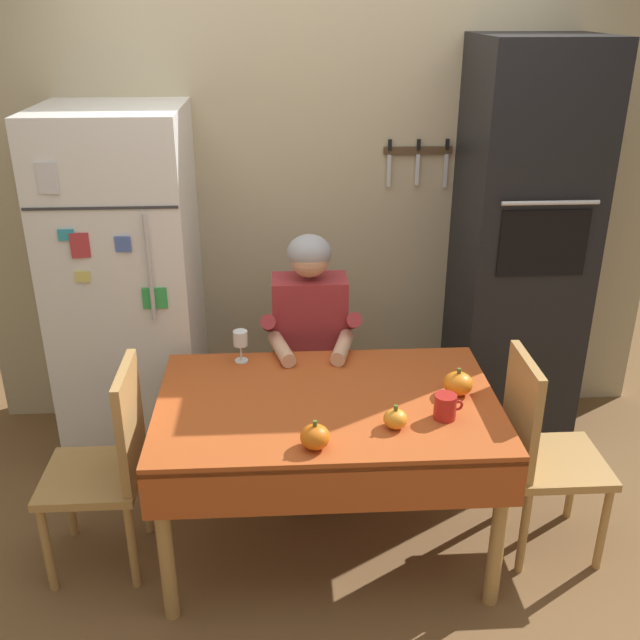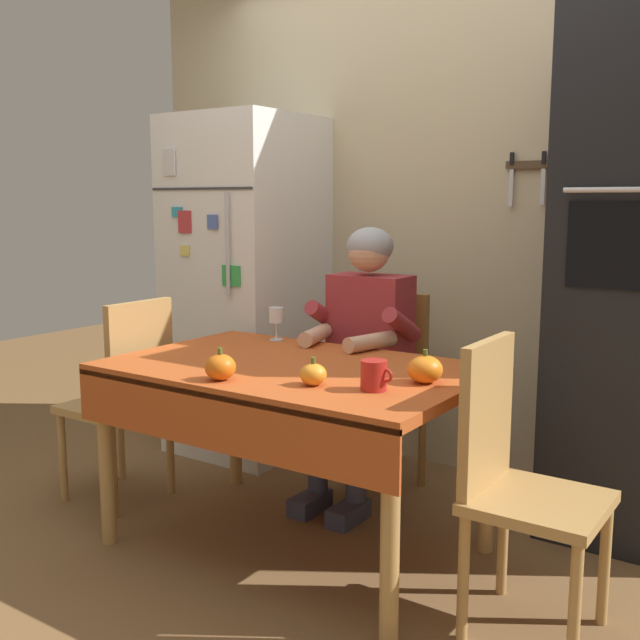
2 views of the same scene
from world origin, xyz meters
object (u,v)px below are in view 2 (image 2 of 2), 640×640
at_px(dining_table, 291,387).
at_px(pumpkin_medium, 313,374).
at_px(chair_left_side, 126,392).
at_px(coffee_mug, 374,375).
at_px(chair_right_side, 515,473).
at_px(pumpkin_small, 425,369).
at_px(wine_glass, 276,317).
at_px(seated_person, 362,341).
at_px(refrigerator, 246,286).
at_px(pumpkin_large, 220,367).
at_px(chair_behind_person, 382,382).

distance_m(dining_table, pumpkin_medium, 0.34).
bearing_deg(chair_left_side, coffee_mug, -5.09).
relative_size(chair_right_side, pumpkin_small, 7.62).
distance_m(dining_table, wine_glass, 0.57).
xyz_separation_m(wine_glass, pumpkin_small, (0.91, -0.35, -0.06)).
xyz_separation_m(seated_person, pumpkin_small, (0.59, -0.56, 0.05)).
relative_size(refrigerator, chair_left_side, 1.94).
distance_m(refrigerator, coffee_mug, 1.74).
distance_m(refrigerator, chair_left_side, 0.99).
bearing_deg(pumpkin_large, wine_glass, 112.77).
bearing_deg(pumpkin_small, pumpkin_medium, -140.77).
xyz_separation_m(dining_table, pumpkin_large, (-0.07, -0.32, 0.13)).
relative_size(refrigerator, pumpkin_large, 15.79).
xyz_separation_m(refrigerator, chair_right_side, (1.85, -0.91, -0.39)).
height_order(refrigerator, chair_left_side, refrigerator).
relative_size(chair_behind_person, seated_person, 0.75).
bearing_deg(coffee_mug, pumpkin_small, 63.35).
bearing_deg(chair_right_side, pumpkin_small, 168.31).
bearing_deg(chair_behind_person, coffee_mug, -62.21).
bearing_deg(wine_glass, dining_table, -46.78).
distance_m(dining_table, chair_right_side, 0.91).
height_order(seated_person, coffee_mug, seated_person).
height_order(chair_left_side, pumpkin_medium, chair_left_side).
bearing_deg(pumpkin_large, pumpkin_small, 30.68).
xyz_separation_m(refrigerator, chair_left_side, (0.05, -0.91, -0.39)).
bearing_deg(chair_right_side, coffee_mug, -165.91).
bearing_deg(dining_table, coffee_mug, -17.84).
xyz_separation_m(dining_table, wine_glass, (-0.37, 0.39, 0.19)).
bearing_deg(pumpkin_medium, coffee_mug, 15.59).
relative_size(refrigerator, pumpkin_small, 14.75).
xyz_separation_m(dining_table, chair_behind_person, (-0.04, 0.79, -0.14)).
distance_m(chair_left_side, coffee_mug, 1.38).
relative_size(seated_person, wine_glass, 8.33).
bearing_deg(refrigerator, coffee_mug, -36.28).
height_order(coffee_mug, pumpkin_large, pumpkin_large).
distance_m(dining_table, chair_left_side, 0.91).
relative_size(wine_glass, pumpkin_large, 1.31).
xyz_separation_m(seated_person, chair_right_side, (0.94, -0.64, -0.23)).
distance_m(coffee_mug, pumpkin_large, 0.55).
distance_m(wine_glass, pumpkin_large, 0.77).
distance_m(chair_behind_person, wine_glass, 0.61).
relative_size(wine_glass, pumpkin_medium, 1.53).
bearing_deg(chair_behind_person, chair_right_side, -41.11).
xyz_separation_m(coffee_mug, wine_glass, (-0.82, 0.54, 0.05)).
distance_m(chair_behind_person, seated_person, 0.29).
height_order(refrigerator, wine_glass, refrigerator).
relative_size(chair_behind_person, coffee_mug, 8.05).
relative_size(chair_right_side, pumpkin_medium, 9.53).
distance_m(chair_behind_person, pumpkin_medium, 1.07).
bearing_deg(seated_person, dining_table, -85.85).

